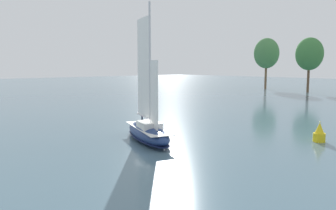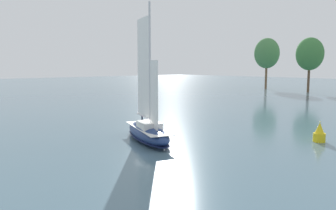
{
  "view_description": "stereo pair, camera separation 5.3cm",
  "coord_description": "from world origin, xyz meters",
  "px_view_note": "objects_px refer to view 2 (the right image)",
  "views": [
    {
      "loc": [
        27.74,
        -22.12,
        8.22
      ],
      "look_at": [
        0.0,
        3.0,
        3.74
      ],
      "focal_mm": 35.0,
      "sensor_mm": 36.0,
      "label": 1
    },
    {
      "loc": [
        27.78,
        -22.08,
        8.22
      ],
      "look_at": [
        0.0,
        3.0,
        3.74
      ],
      "focal_mm": 35.0,
      "sensor_mm": 36.0,
      "label": 2
    }
  ],
  "objects_px": {
    "tree_shore_center": "(267,53)",
    "sailboat_main": "(148,130)",
    "channel_buoy": "(319,134)",
    "tree_shore_left": "(310,54)"
  },
  "relations": [
    {
      "from": "tree_shore_center",
      "to": "channel_buoy",
      "type": "height_order",
      "value": "tree_shore_center"
    },
    {
      "from": "tree_shore_left",
      "to": "sailboat_main",
      "type": "relative_size",
      "value": 1.14
    },
    {
      "from": "sailboat_main",
      "to": "channel_buoy",
      "type": "distance_m",
      "value": 18.7
    },
    {
      "from": "sailboat_main",
      "to": "channel_buoy",
      "type": "relative_size",
      "value": 6.5
    },
    {
      "from": "tree_shore_left",
      "to": "tree_shore_center",
      "type": "height_order",
      "value": "tree_shore_center"
    },
    {
      "from": "tree_shore_left",
      "to": "channel_buoy",
      "type": "xyz_separation_m",
      "value": [
        31.26,
        -64.74,
        -10.91
      ]
    },
    {
      "from": "tree_shore_center",
      "to": "sailboat_main",
      "type": "xyz_separation_m",
      "value": [
        36.02,
        -82.96,
        -11.49
      ]
    },
    {
      "from": "channel_buoy",
      "to": "sailboat_main",
      "type": "bearing_deg",
      "value": -133.53
    },
    {
      "from": "sailboat_main",
      "to": "channel_buoy",
      "type": "bearing_deg",
      "value": 46.47
    },
    {
      "from": "tree_shore_center",
      "to": "sailboat_main",
      "type": "height_order",
      "value": "tree_shore_center"
    }
  ]
}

